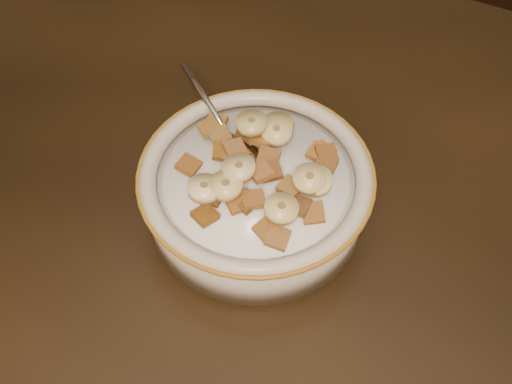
% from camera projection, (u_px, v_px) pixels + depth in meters
% --- Properties ---
extents(table, '(1.43, 0.95, 0.04)m').
position_uv_depth(table, '(346.00, 247.00, 0.59)').
color(table, black).
rests_on(table, floor).
extents(cereal_bowl, '(0.22, 0.22, 0.05)m').
position_uv_depth(cereal_bowl, '(256.00, 194.00, 0.57)').
color(cereal_bowl, '#AAA7A1').
rests_on(cereal_bowl, table).
extents(milk, '(0.18, 0.18, 0.00)m').
position_uv_depth(milk, '(256.00, 178.00, 0.55)').
color(milk, white).
rests_on(milk, cereal_bowl).
extents(spoon, '(0.07, 0.06, 0.01)m').
position_uv_depth(spoon, '(239.00, 151.00, 0.57)').
color(spoon, '#9F9F9F').
rests_on(spoon, cereal_bowl).
extents(cereal_square_0, '(0.03, 0.03, 0.01)m').
position_uv_depth(cereal_square_0, '(207.00, 197.00, 0.53)').
color(cereal_square_0, brown).
rests_on(cereal_square_0, milk).
extents(cereal_square_1, '(0.03, 0.03, 0.01)m').
position_uv_depth(cereal_square_1, '(246.00, 201.00, 0.52)').
color(cereal_square_1, brown).
rests_on(cereal_square_1, milk).
extents(cereal_square_2, '(0.03, 0.03, 0.01)m').
position_uv_depth(cereal_square_2, '(269.00, 131.00, 0.57)').
color(cereal_square_2, brown).
rests_on(cereal_square_2, milk).
extents(cereal_square_3, '(0.03, 0.02, 0.01)m').
position_uv_depth(cereal_square_3, '(283.00, 129.00, 0.58)').
color(cereal_square_3, brown).
rests_on(cereal_square_3, milk).
extents(cereal_square_4, '(0.03, 0.03, 0.01)m').
position_uv_depth(cereal_square_4, '(267.00, 229.00, 0.51)').
color(cereal_square_4, '#915A1C').
rests_on(cereal_square_4, milk).
extents(cereal_square_5, '(0.03, 0.03, 0.01)m').
position_uv_depth(cereal_square_5, '(205.00, 215.00, 0.52)').
color(cereal_square_5, brown).
rests_on(cereal_square_5, milk).
extents(cereal_square_6, '(0.02, 0.02, 0.01)m').
position_uv_depth(cereal_square_6, '(188.00, 165.00, 0.55)').
color(cereal_square_6, '#945422').
rests_on(cereal_square_6, milk).
extents(cereal_square_7, '(0.02, 0.02, 0.01)m').
position_uv_depth(cereal_square_7, '(212.00, 194.00, 0.53)').
color(cereal_square_7, brown).
rests_on(cereal_square_7, milk).
extents(cereal_square_8, '(0.03, 0.03, 0.01)m').
position_uv_depth(cereal_square_8, '(313.00, 213.00, 0.52)').
color(cereal_square_8, brown).
rests_on(cereal_square_8, milk).
extents(cereal_square_9, '(0.03, 0.03, 0.01)m').
position_uv_depth(cereal_square_9, '(209.00, 128.00, 0.58)').
color(cereal_square_9, olive).
rests_on(cereal_square_9, milk).
extents(cereal_square_10, '(0.03, 0.03, 0.01)m').
position_uv_depth(cereal_square_10, '(261.00, 172.00, 0.53)').
color(cereal_square_10, olive).
rests_on(cereal_square_10, milk).
extents(cereal_square_11, '(0.02, 0.02, 0.01)m').
position_uv_depth(cereal_square_11, '(268.00, 158.00, 0.54)').
color(cereal_square_11, brown).
rests_on(cereal_square_11, milk).
extents(cereal_square_12, '(0.02, 0.02, 0.01)m').
position_uv_depth(cereal_square_12, '(290.00, 187.00, 0.53)').
color(cereal_square_12, brown).
rests_on(cereal_square_12, milk).
extents(cereal_square_13, '(0.02, 0.02, 0.01)m').
position_uv_depth(cereal_square_13, '(263.00, 139.00, 0.56)').
color(cereal_square_13, '#935528').
rests_on(cereal_square_13, milk).
extents(cereal_square_14, '(0.02, 0.03, 0.01)m').
position_uv_depth(cereal_square_14, '(236.00, 157.00, 0.54)').
color(cereal_square_14, '#965C22').
rests_on(cereal_square_14, milk).
extents(cereal_square_15, '(0.02, 0.02, 0.01)m').
position_uv_depth(cereal_square_15, '(278.00, 238.00, 0.50)').
color(cereal_square_15, brown).
rests_on(cereal_square_15, milk).
extents(cereal_square_16, '(0.03, 0.03, 0.01)m').
position_uv_depth(cereal_square_16, '(270.00, 171.00, 0.53)').
color(cereal_square_16, brown).
rests_on(cereal_square_16, milk).
extents(cereal_square_17, '(0.03, 0.03, 0.01)m').
position_uv_depth(cereal_square_17, '(216.00, 189.00, 0.53)').
color(cereal_square_17, brown).
rests_on(cereal_square_17, milk).
extents(cereal_square_18, '(0.02, 0.02, 0.01)m').
position_uv_depth(cereal_square_18, '(298.00, 205.00, 0.52)').
color(cereal_square_18, brown).
rests_on(cereal_square_18, milk).
extents(cereal_square_19, '(0.02, 0.02, 0.01)m').
position_uv_depth(cereal_square_19, '(319.00, 152.00, 0.56)').
color(cereal_square_19, '#996222').
rests_on(cereal_square_19, milk).
extents(cereal_square_20, '(0.03, 0.03, 0.01)m').
position_uv_depth(cereal_square_20, '(223.00, 151.00, 0.55)').
color(cereal_square_20, brown).
rests_on(cereal_square_20, milk).
extents(cereal_square_21, '(0.03, 0.03, 0.01)m').
position_uv_depth(cereal_square_21, '(238.00, 202.00, 0.52)').
color(cereal_square_21, brown).
rests_on(cereal_square_21, milk).
extents(cereal_square_22, '(0.03, 0.03, 0.01)m').
position_uv_depth(cereal_square_22, '(326.00, 154.00, 0.56)').
color(cereal_square_22, brown).
rests_on(cereal_square_22, milk).
extents(cereal_square_23, '(0.02, 0.02, 0.01)m').
position_uv_depth(cereal_square_23, '(326.00, 165.00, 0.55)').
color(cereal_square_23, brown).
rests_on(cereal_square_23, milk).
extents(cereal_square_24, '(0.02, 0.02, 0.01)m').
position_uv_depth(cereal_square_24, '(249.00, 133.00, 0.57)').
color(cereal_square_24, brown).
rests_on(cereal_square_24, milk).
extents(cereal_square_25, '(0.02, 0.02, 0.01)m').
position_uv_depth(cereal_square_25, '(324.00, 152.00, 0.56)').
color(cereal_square_25, '#9A5B25').
rests_on(cereal_square_25, milk).
extents(cereal_square_26, '(0.03, 0.03, 0.01)m').
position_uv_depth(cereal_square_26, '(253.00, 199.00, 0.52)').
color(cereal_square_26, '#9C6333').
rests_on(cereal_square_26, milk).
extents(cereal_square_27, '(0.03, 0.03, 0.01)m').
position_uv_depth(cereal_square_27, '(220.00, 136.00, 0.57)').
color(cereal_square_27, brown).
rests_on(cereal_square_27, milk).
extents(cereal_square_28, '(0.02, 0.02, 0.01)m').
position_uv_depth(cereal_square_28, '(216.00, 122.00, 0.58)').
color(cereal_square_28, '#9C632A').
rests_on(cereal_square_28, milk).
extents(cereal_square_29, '(0.03, 0.03, 0.01)m').
position_uv_depth(cereal_square_29, '(235.00, 148.00, 0.55)').
color(cereal_square_29, '#9C6635').
rests_on(cereal_square_29, milk).
extents(banana_slice_0, '(0.04, 0.04, 0.02)m').
position_uv_depth(banana_slice_0, '(277.00, 131.00, 0.56)').
color(banana_slice_0, '#F7DC78').
rests_on(banana_slice_0, milk).
extents(banana_slice_1, '(0.04, 0.04, 0.01)m').
position_uv_depth(banana_slice_1, '(316.00, 181.00, 0.52)').
color(banana_slice_1, '#FAF19D').
rests_on(banana_slice_1, milk).
extents(banana_slice_2, '(0.04, 0.04, 0.01)m').
position_uv_depth(banana_slice_2, '(204.00, 188.00, 0.51)').
color(banana_slice_2, '#FEE199').
rests_on(banana_slice_2, milk).
extents(banana_slice_3, '(0.04, 0.04, 0.01)m').
position_uv_depth(banana_slice_3, '(239.00, 168.00, 0.52)').
color(banana_slice_3, '#DCC085').
rests_on(banana_slice_3, milk).
extents(banana_slice_4, '(0.03, 0.03, 0.01)m').
position_uv_depth(banana_slice_4, '(226.00, 186.00, 0.51)').
color(banana_slice_4, '#DABC7B').
rests_on(banana_slice_4, milk).
extents(banana_slice_5, '(0.04, 0.04, 0.01)m').
position_uv_depth(banana_slice_5, '(309.00, 179.00, 0.52)').
color(banana_slice_5, '#E9CC84').
rests_on(banana_slice_5, milk).
extents(banana_slice_6, '(0.04, 0.04, 0.01)m').
position_uv_depth(banana_slice_6, '(278.00, 125.00, 0.57)').
color(banana_slice_6, tan).
rests_on(banana_slice_6, milk).
extents(banana_slice_7, '(0.04, 0.04, 0.01)m').
position_uv_depth(banana_slice_7, '(281.00, 209.00, 0.50)').
color(banana_slice_7, '#D4C270').
rests_on(banana_slice_7, milk).
extents(banana_slice_8, '(0.03, 0.03, 0.01)m').
position_uv_depth(banana_slice_8, '(251.00, 123.00, 0.56)').
color(banana_slice_8, '#CABE77').
rests_on(banana_slice_8, milk).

